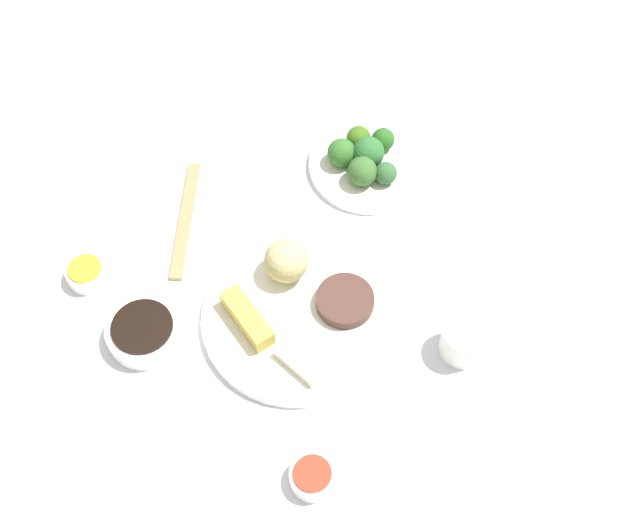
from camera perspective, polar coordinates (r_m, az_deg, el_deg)
name	(u,v)px	position (r m, az deg, el deg)	size (l,w,h in m)	color
tabletop	(297,324)	(1.25, -1.64, -4.72)	(2.20, 2.20, 0.02)	white
main_plate	(297,316)	(1.23, -1.62, -4.21)	(0.28, 0.28, 0.02)	white
rice_scoop	(286,261)	(1.23, -2.36, -0.33)	(0.07, 0.07, 0.07)	tan
spring_roll	(247,318)	(1.21, -5.08, -4.33)	(0.10, 0.03, 0.03)	gold
crab_rangoon_wonton	(307,355)	(1.19, -0.90, -6.92)	(0.06, 0.08, 0.02)	beige
stir_fry_heap	(345,301)	(1.23, 1.75, -3.15)	(0.09, 0.09, 0.02)	#452B24
broccoli_plate	(368,165)	(1.40, 3.37, 6.36)	(0.20, 0.20, 0.01)	white
broccoli_floret_0	(368,153)	(1.37, 3.38, 7.20)	(0.05, 0.05, 0.05)	#2A632F
broccoli_floret_1	(359,138)	(1.40, 2.70, 8.20)	(0.04, 0.04, 0.04)	#3B661B
broccoli_floret_2	(362,171)	(1.35, 2.94, 5.90)	(0.05, 0.05, 0.05)	#36622C
broccoli_floret_3	(383,139)	(1.40, 4.41, 8.09)	(0.04, 0.04, 0.04)	#255B1E
broccoli_floret_4	(386,173)	(1.36, 4.59, 5.77)	(0.04, 0.04, 0.04)	#305C30
broccoli_floret_5	(342,153)	(1.37, 1.51, 7.20)	(0.05, 0.05, 0.05)	#306727
soy_sauce_bowl	(144,332)	(1.24, -12.14, -5.21)	(0.11, 0.11, 0.03)	white
soy_sauce_bowl_liquid	(142,327)	(1.22, -12.29, -4.82)	(0.09, 0.09, 0.00)	black
sauce_ramekin_sweet_and_sour	(313,477)	(1.13, -0.52, -15.14)	(0.06, 0.06, 0.03)	white
sauce_ramekin_sweet_and_sour_liquid	(312,473)	(1.12, -0.53, -14.90)	(0.05, 0.05, 0.00)	red
sauce_ramekin_hot_mustard	(87,274)	(1.31, -15.91, -1.20)	(0.06, 0.06, 0.03)	white
sauce_ramekin_hot_mustard_liquid	(85,268)	(1.30, -16.07, -0.84)	(0.05, 0.05, 0.00)	gold
teacup	(464,341)	(1.21, 9.97, -5.82)	(0.07, 0.07, 0.06)	white
chopsticks_pair	(185,219)	(1.35, -9.36, 2.53)	(0.23, 0.02, 0.01)	#AB7E52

